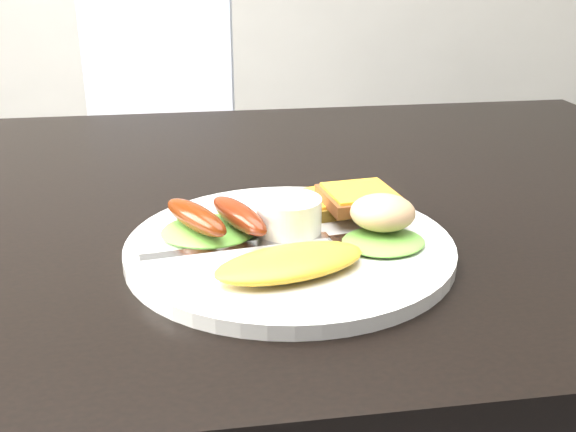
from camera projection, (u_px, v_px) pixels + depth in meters
name	position (u px, v px, depth m)	size (l,w,h in m)	color
dining_table	(253.00, 207.00, 0.76)	(1.20, 0.80, 0.04)	black
dining_chair	(163.00, 175.00, 1.76)	(0.41, 0.41, 0.05)	#A66F54
person	(276.00, 81.00, 1.40)	(0.54, 0.36, 1.49)	navy
plate	(290.00, 247.00, 0.59)	(0.29, 0.29, 0.01)	white
lettuce_left	(210.00, 230.00, 0.60)	(0.09, 0.08, 0.01)	#5BA12D
lettuce_right	(383.00, 241.00, 0.58)	(0.07, 0.07, 0.01)	#5E9530
omelette	(290.00, 262.00, 0.53)	(0.13, 0.06, 0.02)	gold
sausage_a	(196.00, 217.00, 0.59)	(0.02, 0.09, 0.02)	#602205
sausage_b	(239.00, 215.00, 0.59)	(0.02, 0.09, 0.02)	maroon
ramekin	(289.00, 217.00, 0.60)	(0.06, 0.06, 0.03)	white
toast_a	(316.00, 205.00, 0.66)	(0.07, 0.07, 0.01)	olive
toast_b	(359.00, 198.00, 0.64)	(0.07, 0.07, 0.01)	brown
potato_salad	(383.00, 212.00, 0.59)	(0.06, 0.05, 0.03)	#C8B293
fork	(237.00, 248.00, 0.57)	(0.16, 0.01, 0.00)	#ADAFB7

